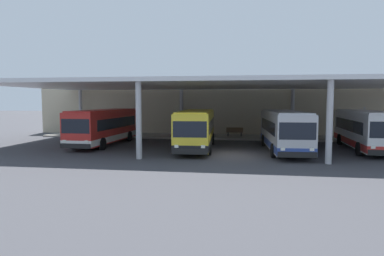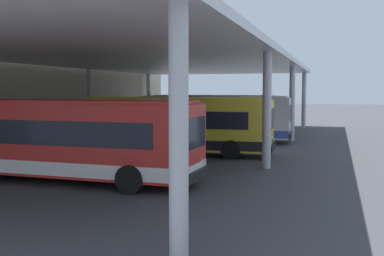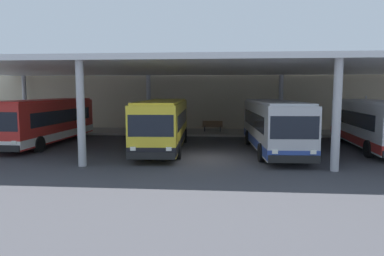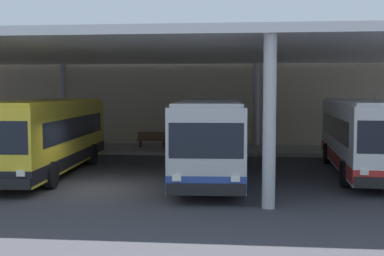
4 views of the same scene
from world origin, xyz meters
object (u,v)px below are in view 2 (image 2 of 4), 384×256
Objects in this scene: bus_nearest_bay at (68,139)px; banner_sign at (150,108)px; bus_far_bay at (214,113)px; trash_bin at (33,139)px; bus_second_bay at (177,125)px; bus_middle_bay at (213,118)px; bench_waiting at (65,134)px.

bus_nearest_bay is 25.14m from banner_sign.
bus_far_bay is 16.25m from trash_bin.
bus_second_bay is at bearing -152.86° from banner_sign.
trash_bin is 0.31× the size of banner_sign.
bus_second_bay is (8.61, -1.49, 0.00)m from bus_nearest_bay.
bus_middle_bay is at bearing -6.42° from bus_nearest_bay.
bus_middle_bay is (6.98, -0.26, 0.00)m from bus_second_bay.
bus_far_bay is (6.53, 1.67, 0.00)m from bus_middle_bay.
bus_far_bay is at bearing 14.34° from bus_middle_bay.
bus_middle_bay is 1.00× the size of bus_far_bay.
bench_waiting is (2.92, 8.91, -0.99)m from bus_second_bay.
bus_far_bay is at bearing -35.34° from bench_waiting.
bus_nearest_bay is at bearing 179.78° from bus_far_bay.
trash_bin is at bearing 43.25° from bus_nearest_bay.
trash_bin is at bearing 177.93° from banner_sign.
trash_bin reaches higher than bench_waiting.
bus_nearest_bay is 0.99× the size of bus_far_bay.
banner_sign reaches higher than bus_nearest_bay.
banner_sign is at bearing 43.67° from bus_middle_bay.
bus_second_bay is 1.00× the size of bus_middle_bay.
bench_waiting is at bearing 144.66° from bus_far_bay.
trash_bin is (-7.99, 8.90, -0.98)m from bus_middle_bay.
bus_middle_bay and bus_far_bay have the same top height.
bench_waiting is (-4.05, 9.17, -0.99)m from bus_middle_bay.
bus_second_bay is at bearing -174.06° from bus_far_bay.
bus_nearest_bay is 22.11m from bus_far_bay.
bus_nearest_bay is 13.75m from bench_waiting.
bus_nearest_bay reaches higher than trash_bin.
bus_nearest_bay is at bearing 173.58° from bus_middle_bay.
bus_second_bay is at bearing -83.31° from trash_bin.
bench_waiting is 1.84× the size of trash_bin.
bench_waiting is at bearing 71.84° from bus_second_bay.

